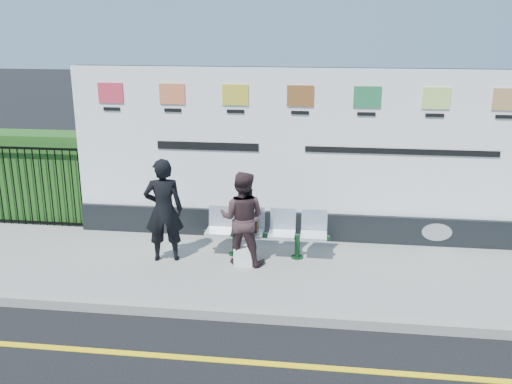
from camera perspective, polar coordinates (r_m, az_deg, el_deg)
ground at (r=7.05m, az=-2.06°, el=-16.59°), size 80.00×80.00×0.00m
pavement at (r=9.19m, az=0.51°, el=-7.75°), size 14.00×3.00×0.12m
kerb at (r=7.86m, az=-0.85°, el=-12.19°), size 14.00×0.18×0.14m
yellow_line at (r=7.05m, az=-2.06°, el=-16.56°), size 14.00×0.10×0.01m
billboard at (r=9.97m, az=4.32°, el=2.47°), size 8.00×0.30×3.00m
hedge at (r=11.90m, az=-20.80°, el=1.53°), size 2.35×0.70×1.70m
railing at (r=11.54m, az=-21.78°, el=0.56°), size 2.05×0.06×1.54m
bench at (r=9.46m, az=1.00°, el=-5.23°), size 1.99×0.53×0.43m
woman_left at (r=9.23m, az=-9.21°, el=-1.79°), size 0.69×0.53×1.70m
woman_right at (r=9.01m, az=-1.38°, el=-2.64°), size 0.79×0.65×1.52m
handbag_brown at (r=9.37m, az=-0.58°, el=-3.37°), size 0.27×0.14×0.20m
carrier_bag_white at (r=9.14m, az=-1.25°, el=-6.48°), size 0.30×0.18×0.30m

